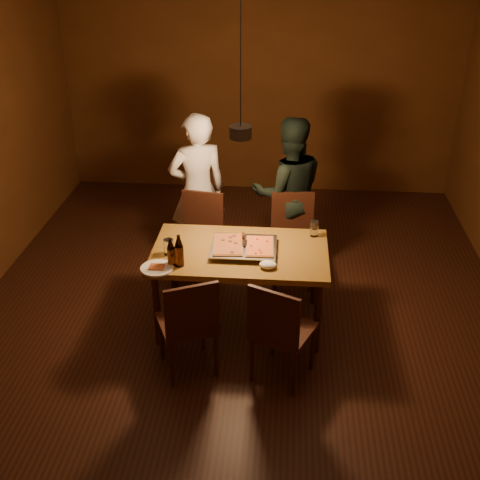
# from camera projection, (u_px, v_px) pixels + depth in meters

# --- Properties ---
(room_shell) EXTENTS (6.00, 6.00, 6.00)m
(room_shell) POSITION_uv_depth(u_px,v_px,m) (241.00, 173.00, 4.94)
(room_shell) COLOR #36190E
(room_shell) RESTS_ON ground
(dining_table) EXTENTS (1.50, 0.90, 0.75)m
(dining_table) POSITION_uv_depth(u_px,v_px,m) (240.00, 258.00, 5.16)
(dining_table) COLOR olive
(dining_table) RESTS_ON floor
(chair_far_left) EXTENTS (0.48, 0.48, 0.49)m
(chair_far_left) POSITION_uv_depth(u_px,v_px,m) (200.00, 229.00, 5.95)
(chair_far_left) COLOR #38190F
(chair_far_left) RESTS_ON floor
(chair_far_right) EXTENTS (0.45, 0.45, 0.49)m
(chair_far_right) POSITION_uv_depth(u_px,v_px,m) (293.00, 230.00, 5.93)
(chair_far_right) COLOR #38190F
(chair_far_right) RESTS_ON floor
(chair_near_left) EXTENTS (0.56, 0.56, 0.49)m
(chair_near_left) POSITION_uv_depth(u_px,v_px,m) (189.00, 319.00, 4.62)
(chair_near_left) COLOR #38190F
(chair_near_left) RESTS_ON floor
(chair_near_right) EXTENTS (0.56, 0.56, 0.49)m
(chair_near_right) POSITION_uv_depth(u_px,v_px,m) (279.00, 325.00, 4.54)
(chair_near_right) COLOR #38190F
(chair_near_right) RESTS_ON floor
(pizza_tray) EXTENTS (0.57, 0.47, 0.05)m
(pizza_tray) POSITION_uv_depth(u_px,v_px,m) (244.00, 248.00, 5.11)
(pizza_tray) COLOR silver
(pizza_tray) RESTS_ON dining_table
(pizza_meat) EXTENTS (0.28, 0.41, 0.02)m
(pizza_meat) POSITION_uv_depth(u_px,v_px,m) (228.00, 244.00, 5.10)
(pizza_meat) COLOR maroon
(pizza_meat) RESTS_ON pizza_tray
(pizza_cheese) EXTENTS (0.25, 0.38, 0.02)m
(pizza_cheese) POSITION_uv_depth(u_px,v_px,m) (260.00, 246.00, 5.08)
(pizza_cheese) COLOR gold
(pizza_cheese) RESTS_ON pizza_tray
(spatula) EXTENTS (0.11, 0.25, 0.04)m
(spatula) POSITION_uv_depth(u_px,v_px,m) (243.00, 243.00, 5.12)
(spatula) COLOR silver
(spatula) RESTS_ON pizza_tray
(beer_bottle_a) EXTENTS (0.06, 0.06, 0.24)m
(beer_bottle_a) POSITION_uv_depth(u_px,v_px,m) (171.00, 252.00, 4.86)
(beer_bottle_a) COLOR black
(beer_bottle_a) RESTS_ON dining_table
(beer_bottle_b) EXTENTS (0.07, 0.07, 0.28)m
(beer_bottle_b) POSITION_uv_depth(u_px,v_px,m) (179.00, 251.00, 4.84)
(beer_bottle_b) COLOR black
(beer_bottle_b) RESTS_ON dining_table
(water_glass_left) EXTENTS (0.08, 0.08, 0.13)m
(water_glass_left) POSITION_uv_depth(u_px,v_px,m) (169.00, 247.00, 5.05)
(water_glass_left) COLOR silver
(water_glass_left) RESTS_ON dining_table
(water_glass_right) EXTENTS (0.07, 0.07, 0.14)m
(water_glass_right) POSITION_uv_depth(u_px,v_px,m) (314.00, 229.00, 5.33)
(water_glass_right) COLOR silver
(water_glass_right) RESTS_ON dining_table
(plate_slice) EXTENTS (0.27, 0.27, 0.03)m
(plate_slice) POSITION_uv_depth(u_px,v_px,m) (157.00, 268.00, 4.85)
(plate_slice) COLOR white
(plate_slice) RESTS_ON dining_table
(napkin) EXTENTS (0.14, 0.11, 0.06)m
(napkin) POSITION_uv_depth(u_px,v_px,m) (268.00, 265.00, 4.86)
(napkin) COLOR white
(napkin) RESTS_ON dining_table
(diner_white) EXTENTS (0.69, 0.59, 1.62)m
(diner_white) POSITION_uv_depth(u_px,v_px,m) (198.00, 191.00, 6.11)
(diner_white) COLOR white
(diner_white) RESTS_ON floor
(diner_dark) EXTENTS (0.88, 0.76, 1.58)m
(diner_dark) POSITION_uv_depth(u_px,v_px,m) (288.00, 193.00, 6.11)
(diner_dark) COLOR black
(diner_dark) RESTS_ON floor
(pendant_lamp) EXTENTS (0.18, 0.18, 1.10)m
(pendant_lamp) POSITION_uv_depth(u_px,v_px,m) (241.00, 131.00, 4.77)
(pendant_lamp) COLOR black
(pendant_lamp) RESTS_ON ceiling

